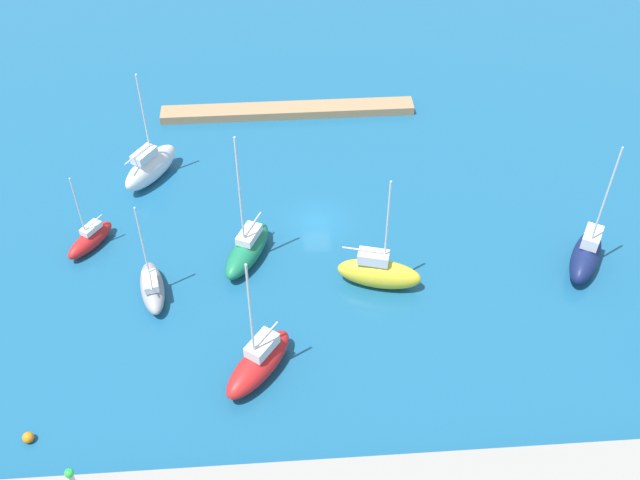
% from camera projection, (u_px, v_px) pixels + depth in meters
% --- Properties ---
extents(water, '(160.00, 160.00, 0.00)m').
position_uv_depth(water, '(317.00, 221.00, 66.00)').
color(water, '#19567F').
rests_on(water, ground).
extents(pier_dock, '(26.80, 2.39, 0.87)m').
position_uv_depth(pier_dock, '(288.00, 110.00, 78.45)').
color(pier_dock, '#997A56').
rests_on(pier_dock, ground).
extents(sailboat_red_lone_north, '(4.11, 5.07, 7.66)m').
position_uv_depth(sailboat_red_lone_north, '(90.00, 239.00, 62.92)').
color(sailboat_red_lone_north, red).
rests_on(sailboat_red_lone_north, water).
extents(sailboat_green_east_end, '(5.01, 7.28, 12.72)m').
position_uv_depth(sailboat_green_east_end, '(247.00, 249.00, 61.66)').
color(sailboat_green_east_end, '#19724C').
rests_on(sailboat_green_east_end, water).
extents(sailboat_yellow_near_pier, '(7.10, 3.80, 10.79)m').
position_uv_depth(sailboat_yellow_near_pier, '(379.00, 272.00, 59.24)').
color(sailboat_yellow_near_pier, yellow).
rests_on(sailboat_yellow_near_pier, water).
extents(sailboat_gray_by_breakwater, '(2.96, 6.03, 9.02)m').
position_uv_depth(sailboat_gray_by_breakwater, '(152.00, 287.00, 58.67)').
color(sailboat_gray_by_breakwater, gray).
rests_on(sailboat_gray_by_breakwater, water).
extents(sailboat_navy_west_end, '(5.20, 6.73, 12.46)m').
position_uv_depth(sailboat_navy_west_end, '(586.00, 255.00, 60.79)').
color(sailboat_navy_west_end, '#141E4C').
rests_on(sailboat_navy_west_end, water).
extents(sailboat_white_lone_south, '(5.55, 7.01, 11.13)m').
position_uv_depth(sailboat_white_lone_south, '(151.00, 166.00, 69.40)').
color(sailboat_white_lone_south, white).
rests_on(sailboat_white_lone_south, water).
extents(sailboat_red_outer_mooring, '(6.03, 6.98, 11.44)m').
position_uv_depth(sailboat_red_outer_mooring, '(259.00, 362.00, 52.86)').
color(sailboat_red_outer_mooring, red).
rests_on(sailboat_red_outer_mooring, water).
extents(mooring_buoy_orange, '(0.77, 0.77, 0.77)m').
position_uv_depth(mooring_buoy_orange, '(28.00, 437.00, 49.31)').
color(mooring_buoy_orange, orange).
rests_on(mooring_buoy_orange, water).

